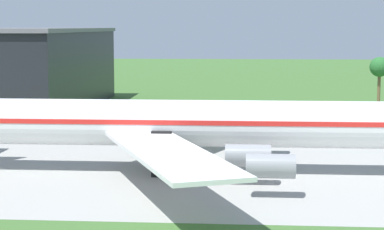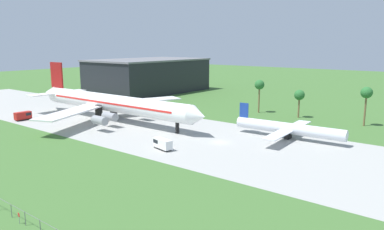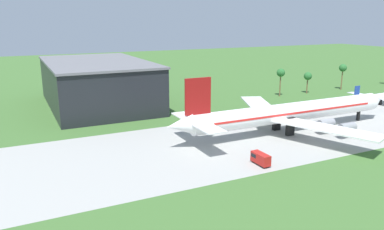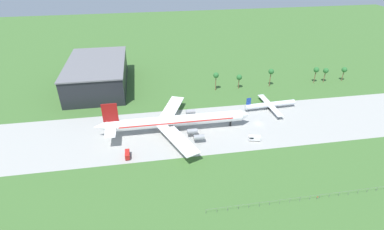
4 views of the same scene
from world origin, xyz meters
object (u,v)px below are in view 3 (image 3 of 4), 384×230
jet_airliner (289,113)px  fuel_truck (260,159)px  regional_aircraft (378,97)px  terminal_building (97,83)px

jet_airliner → fuel_truck: 29.84m
jet_airliner → fuel_truck: jet_airliner is taller
jet_airliner → regional_aircraft: jet_airliner is taller
jet_airliner → regional_aircraft: size_ratio=2.61×
regional_aircraft → fuel_truck: 86.67m
jet_airliner → terminal_building: jet_airliner is taller
jet_airliner → regional_aircraft: bearing=13.8°
terminal_building → fuel_truck: bearing=-75.9°
regional_aircraft → terminal_building: bearing=154.6°
regional_aircraft → fuel_truck: size_ratio=5.62×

